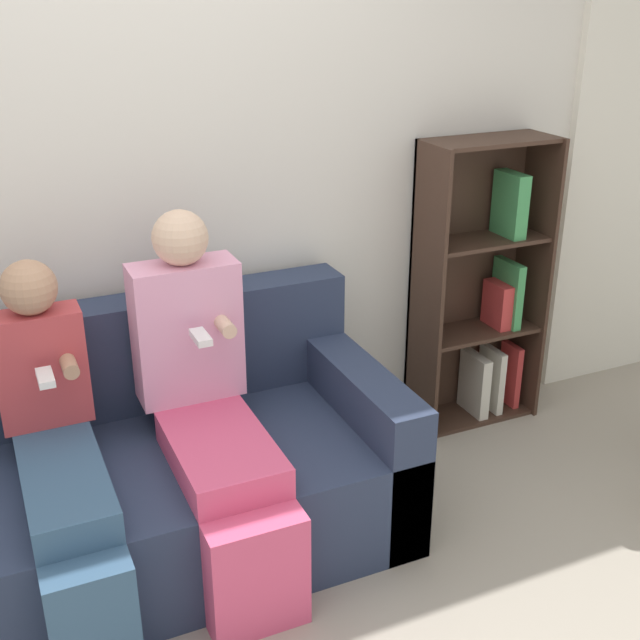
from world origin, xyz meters
TOP-DOWN VIEW (x-y plane):
  - back_wall at (0.00, 1.03)m, footprint 10.00×0.06m
  - curtain_panel at (2.50, 0.98)m, footprint 0.78×0.04m
  - couch at (-0.23, 0.56)m, footprint 2.19×0.90m
  - adult_seated at (0.18, 0.45)m, footprint 0.38×0.84m
  - child_seated at (-0.32, 0.42)m, footprint 0.30×0.85m
  - bookshelf at (1.61, 0.89)m, footprint 0.58×0.27m

SIDE VIEW (x-z plane):
  - couch at x=-0.23m, z-range -0.14..0.70m
  - child_seated at x=-0.32m, z-range 0.00..1.10m
  - adult_seated at x=0.18m, z-range 0.00..1.21m
  - bookshelf at x=1.61m, z-range -0.04..1.27m
  - curtain_panel at x=2.50m, z-range 0.00..2.17m
  - back_wall at x=0.00m, z-range 0.00..2.55m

